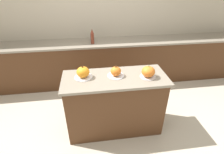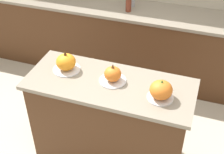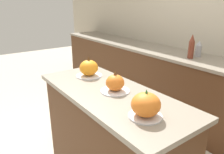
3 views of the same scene
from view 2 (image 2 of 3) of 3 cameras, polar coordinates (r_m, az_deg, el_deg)
ground_plane at (r=3.19m, az=-0.38°, el=-13.95°), size 12.00×12.00×0.00m
kitchen_island at (r=2.85m, az=-0.42°, el=-8.18°), size 1.40×0.58×0.90m
back_counter at (r=3.93m, az=6.42°, el=5.81°), size 6.00×0.60×0.92m
pumpkin_cake_left at (r=2.69m, az=-8.41°, el=2.62°), size 0.24×0.24×0.19m
pumpkin_cake_center at (r=2.54m, az=0.14°, el=0.41°), size 0.23×0.23×0.17m
pumpkin_cake_right at (r=2.39m, az=8.95°, el=-2.43°), size 0.21×0.21×0.18m
bottle_tall at (r=3.64m, az=3.07°, el=13.88°), size 0.07×0.07×0.29m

